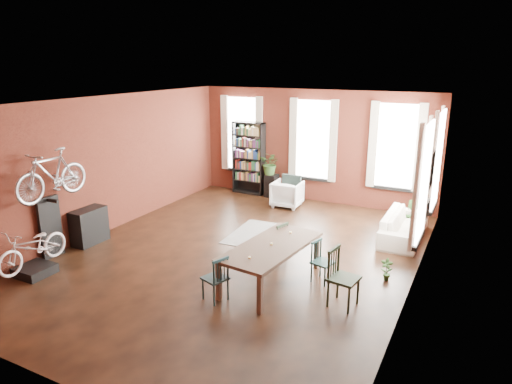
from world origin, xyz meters
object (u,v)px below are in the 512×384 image
Objects in this scene: dining_chair_b at (276,241)px; bicycle_floor at (31,229)px; console_table at (89,226)px; dining_chair_a at (215,278)px; dining_table at (271,264)px; plant_stand at (272,186)px; dining_chair_d at (323,262)px; bookshelf at (249,158)px; dining_chair_c at (344,278)px; white_armchair at (287,193)px; bike_trainer at (35,270)px; cream_sofa at (404,222)px.

bicycle_floor is (-3.80, -2.73, 0.52)m from dining_chair_b.
dining_chair_a is at bearing -12.79° from console_table.
dining_chair_b is (0.24, 1.96, 0.00)m from dining_chair_a.
console_table is at bearing -83.59° from dining_chair_a.
console_table is (-4.45, -0.12, 0.03)m from dining_table.
dining_chair_d is at bearing -54.95° from plant_stand.
console_table is at bearing -112.00° from plant_stand.
dining_table is 1.00× the size of bookshelf.
dining_chair_b is at bearing 33.62° from bicycle_floor.
bookshelf is (-3.17, 5.08, 0.73)m from dining_table.
console_table is (-3.86, 0.88, -0.01)m from dining_chair_a.
dining_chair_c is 6.45m from plant_stand.
dining_chair_b is 1.02× the size of console_table.
dining_table is at bearing 168.64° from dining_chair_a.
plant_stand is (-1.78, 6.03, -0.06)m from dining_chair_a.
bike_trainer is (-2.60, -6.15, -0.31)m from white_armchair.
dining_table is 3.60× the size of bike_trainer.
dining_chair_a is at bearing -66.98° from bookshelf.
dining_chair_c is (1.76, -1.16, 0.09)m from dining_chair_b.
console_table is at bearing 110.87° from dining_chair_d.
bike_trainer is (-4.18, -1.77, -0.29)m from dining_table.
bike_trainer is at bearing 63.54° from white_armchair.
bicycle_floor reaches higher than dining_table.
bookshelf is at bearing 48.99° from dining_chair_c.
bicycle_floor is (-1.78, -6.79, 0.59)m from plant_stand.
dining_chair_b is 3.22m from cream_sofa.
dining_chair_d is 5.56m from plant_stand.
white_armchair is at bearing 41.20° from dining_chair_c.
dining_chair_b is 0.37× the size of bookshelf.
dining_chair_d is (1.41, 1.47, -0.01)m from dining_chair_a.
plant_stand is at bearing 73.29° from bicycle_floor.
bicycle_floor is at bearing -58.64° from dining_chair_a.
bicycle_floor is at bearing 113.76° from dining_chair_c.
dining_table is 1.43m from dining_chair_c.
bike_trainer is 0.89× the size of plant_stand.
bookshelf is 6.91m from bicycle_floor.
dining_table is at bearing 22.98° from bike_trainer.
cream_sofa is 3.02× the size of plant_stand.
bookshelf is at bearing -137.77° from dining_chair_a.
bookshelf is 2.76× the size of white_armchair.
bookshelf is at bearing 128.34° from dining_table.
bike_trainer is (-5.96, -5.15, -0.32)m from cream_sofa.
dining_chair_b is (-0.35, 0.97, 0.03)m from dining_table.
bike_trainer is at bearing -80.68° from console_table.
bike_trainer is at bearing 128.65° from dining_chair_d.
bike_trainer is 1.71m from console_table.
dining_table is at bearing -58.06° from bookshelf.
dining_table is at bearing -64.79° from plant_stand.
bookshelf is at bearing -129.25° from dining_chair_b.
dining_chair_b is 3.63m from white_armchair.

